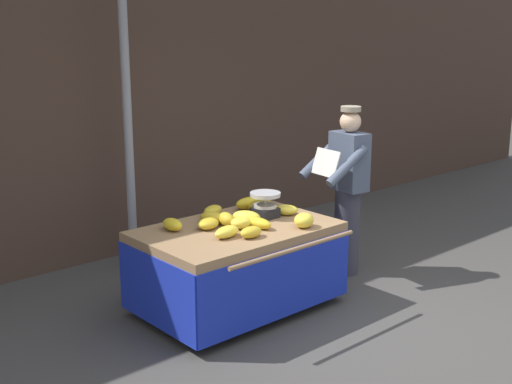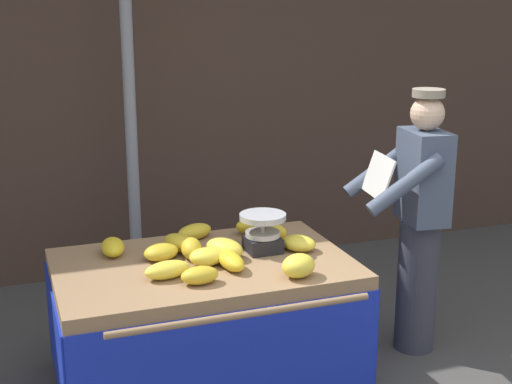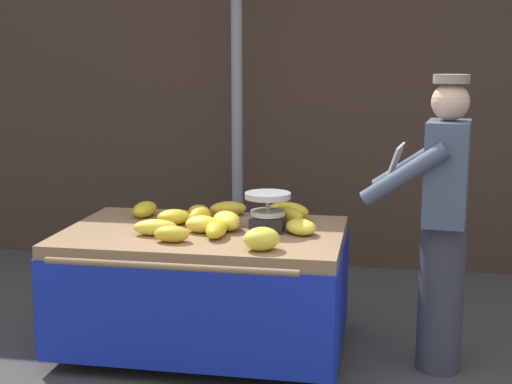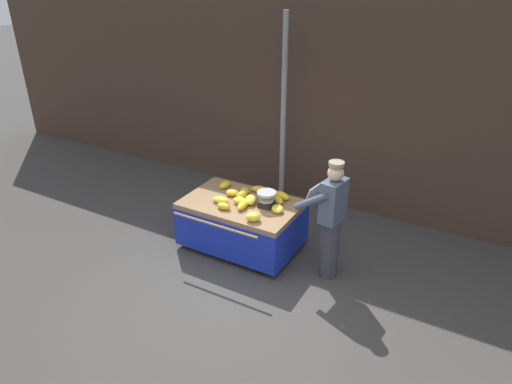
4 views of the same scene
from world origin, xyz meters
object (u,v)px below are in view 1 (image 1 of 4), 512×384
object	(u,v)px
banana_bunch_10	(241,223)
banana_cart	(237,249)
banana_bunch_1	(304,220)
banana_bunch_8	(226,219)
banana_bunch_9	(261,206)
banana_bunch_11	(172,224)
banana_bunch_13	(213,211)
weighing_scale	(265,205)
banana_bunch_5	(251,232)
street_pole	(127,111)
vendor_person	(347,190)
banana_bunch_3	(212,217)
banana_bunch_0	(246,217)
banana_bunch_7	(249,203)
banana_bunch_6	(286,210)
banana_bunch_2	(259,223)
banana_bunch_4	(208,224)
banana_bunch_12	(227,232)

from	to	relation	value
banana_bunch_10	banana_cart	bearing A→B (deg)	95.96
banana_bunch_1	banana_bunch_10	distance (m)	0.54
banana_bunch_8	banana_bunch_9	bearing A→B (deg)	13.74
banana_bunch_11	banana_bunch_13	world-z (taller)	banana_bunch_11
weighing_scale	banana_bunch_5	distance (m)	0.62
street_pole	banana_bunch_13	size ratio (longest dim) A/B	13.40
weighing_scale	banana_bunch_8	world-z (taller)	weighing_scale
banana_cart	banana_bunch_10	xyz separation A→B (m)	(0.01, -0.06, 0.26)
banana_bunch_10	vendor_person	distance (m)	1.40
banana_cart	banana_bunch_3	size ratio (longest dim) A/B	7.30
banana_bunch_8	banana_bunch_13	xyz separation A→B (m)	(0.11, 0.33, -0.01)
banana_cart	vendor_person	bearing A→B (deg)	-1.63
banana_bunch_0	banana_bunch_1	world-z (taller)	banana_bunch_1
banana_bunch_7	banana_bunch_10	bearing A→B (deg)	-137.38
banana_bunch_0	banana_bunch_6	size ratio (longest dim) A/B	1.17
banana_bunch_3	banana_bunch_5	size ratio (longest dim) A/B	1.14
banana_cart	banana_bunch_13	world-z (taller)	banana_bunch_13
banana_bunch_2	banana_bunch_7	bearing A→B (deg)	56.32
weighing_scale	banana_bunch_2	xyz separation A→B (m)	(-0.27, -0.21, -0.07)
banana_bunch_2	banana_bunch_9	size ratio (longest dim) A/B	1.11
banana_bunch_2	banana_bunch_11	xyz separation A→B (m)	(-0.59, 0.45, 0.00)
banana_bunch_0	banana_bunch_4	bearing A→B (deg)	166.54
banana_bunch_1	banana_bunch_3	world-z (taller)	banana_bunch_1
banana_bunch_1	banana_bunch_12	size ratio (longest dim) A/B	0.78
banana_bunch_2	banana_bunch_9	distance (m)	0.52
banana_bunch_8	banana_bunch_10	world-z (taller)	banana_bunch_8
banana_bunch_10	banana_bunch_7	bearing A→B (deg)	42.62
weighing_scale	banana_bunch_6	size ratio (longest dim) A/B	1.26
banana_bunch_4	banana_bunch_1	bearing A→B (deg)	-38.42
banana_bunch_2	banana_bunch_10	size ratio (longest dim) A/B	1.33
vendor_person	banana_bunch_13	bearing A→B (deg)	161.18
banana_bunch_7	vendor_person	size ratio (longest dim) A/B	0.16
banana_bunch_7	banana_bunch_8	xyz separation A→B (m)	(-0.52, -0.28, 0.00)
banana_bunch_3	vendor_person	distance (m)	1.52
banana_bunch_6	banana_bunch_12	size ratio (longest dim) A/B	0.85
weighing_scale	banana_bunch_10	bearing A→B (deg)	-163.50
banana_bunch_11	vendor_person	world-z (taller)	vendor_person
banana_bunch_1	banana_bunch_9	world-z (taller)	banana_bunch_1
street_pole	banana_bunch_0	distance (m)	1.76
banana_bunch_6	banana_bunch_8	xyz separation A→B (m)	(-0.64, 0.09, 0.01)
banana_bunch_8	vendor_person	size ratio (longest dim) A/B	0.12
banana_bunch_2	banana_bunch_11	size ratio (longest dim) A/B	1.16
banana_bunch_3	banana_bunch_13	xyz separation A→B (m)	(0.15, 0.18, -0.00)
street_pole	weighing_scale	xyz separation A→B (m)	(0.50, -1.51, -0.76)
banana_bunch_9	vendor_person	bearing A→B (deg)	-15.57
weighing_scale	banana_bunch_11	bearing A→B (deg)	164.72
banana_bunch_5	banana_bunch_1	bearing A→B (deg)	-9.20
weighing_scale	banana_bunch_10	world-z (taller)	weighing_scale
banana_bunch_4	banana_bunch_10	bearing A→B (deg)	-37.44
banana_cart	banana_bunch_13	size ratio (longest dim) A/B	6.99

